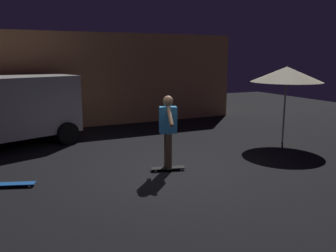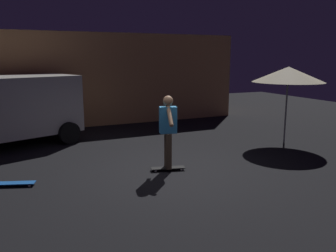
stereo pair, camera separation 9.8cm
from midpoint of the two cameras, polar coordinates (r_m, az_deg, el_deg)
The scene contains 6 objects.
ground_plane at distance 8.10m, azimuth 0.27°, elevation -7.47°, with size 28.00×28.00×0.00m, color black.
low_building at distance 15.26m, azimuth -12.75°, elevation 7.73°, with size 11.60×3.90×3.47m.
patio_umbrella at distance 11.07m, azimuth 19.19°, elevation 7.91°, with size 2.10×2.10×2.30m.
skateboard_ridden at distance 8.19m, azimuth 0.35°, elevation -6.84°, with size 0.81×0.39×0.07m.
skateboard_spare at distance 7.87m, azimuth -23.21°, elevation -8.55°, with size 0.80×0.45×0.07m.
skater at distance 7.94m, azimuth 0.35°, elevation -0.09°, with size 0.42×0.97×1.67m.
Camera 2 is at (-3.15, -6.99, 2.60)m, focal length 37.56 mm.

